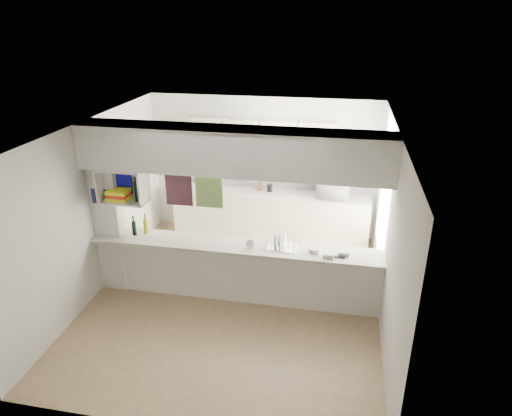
% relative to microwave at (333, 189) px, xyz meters
% --- Properties ---
extents(floor, '(4.80, 4.80, 0.00)m').
position_rel_microwave_xyz_m(floor, '(-1.32, -2.07, -1.08)').
color(floor, '#8E7652').
rests_on(floor, ground).
extents(ceiling, '(4.80, 4.80, 0.00)m').
position_rel_microwave_xyz_m(ceiling, '(-1.32, -2.07, 1.52)').
color(ceiling, white).
rests_on(ceiling, wall_back).
extents(wall_back, '(4.20, 0.00, 4.20)m').
position_rel_microwave_xyz_m(wall_back, '(-1.32, 0.33, 0.22)').
color(wall_back, silver).
rests_on(wall_back, floor).
extents(wall_left, '(0.00, 4.80, 4.80)m').
position_rel_microwave_xyz_m(wall_left, '(-3.42, -2.07, 0.22)').
color(wall_left, silver).
rests_on(wall_left, floor).
extents(wall_right, '(0.00, 4.80, 4.80)m').
position_rel_microwave_xyz_m(wall_right, '(0.78, -2.07, 0.22)').
color(wall_right, silver).
rests_on(wall_right, floor).
extents(servery_partition, '(4.20, 0.50, 2.60)m').
position_rel_microwave_xyz_m(servery_partition, '(-1.50, -2.07, 0.58)').
color(servery_partition, silver).
rests_on(servery_partition, floor).
extents(cubby_shelf, '(0.65, 0.35, 0.50)m').
position_rel_microwave_xyz_m(cubby_shelf, '(-2.89, -2.13, 0.63)').
color(cubby_shelf, white).
rests_on(cubby_shelf, bulkhead).
extents(kitchen_run, '(3.60, 0.63, 2.24)m').
position_rel_microwave_xyz_m(kitchen_run, '(-1.16, 0.07, -0.25)').
color(kitchen_run, beige).
rests_on(kitchen_run, floor).
extents(microwave, '(0.58, 0.41, 0.32)m').
position_rel_microwave_xyz_m(microwave, '(0.00, 0.00, 0.00)').
color(microwave, white).
rests_on(microwave, bench_top).
extents(bowl, '(0.22, 0.22, 0.05)m').
position_rel_microwave_xyz_m(bowl, '(-0.04, 0.04, 0.19)').
color(bowl, '#0E0D97').
rests_on(bowl, microwave).
extents(dish_rack, '(0.45, 0.35, 0.23)m').
position_rel_microwave_xyz_m(dish_rack, '(-0.63, -2.02, -0.07)').
color(dish_rack, silver).
rests_on(dish_rack, breakfast_bar).
extents(cup, '(0.14, 0.14, 0.09)m').
position_rel_microwave_xyz_m(cup, '(-1.07, -2.13, -0.10)').
color(cup, white).
rests_on(cup, dish_rack).
extents(wine_bottles, '(0.22, 0.15, 0.32)m').
position_rel_microwave_xyz_m(wine_bottles, '(-2.76, -2.00, -0.04)').
color(wine_bottles, black).
rests_on(wine_bottles, breakfast_bar).
extents(plastic_tubs, '(0.54, 0.22, 0.07)m').
position_rel_microwave_xyz_m(plastic_tubs, '(-0.01, -2.12, -0.13)').
color(plastic_tubs, silver).
rests_on(plastic_tubs, breakfast_bar).
extents(utensil_jar, '(0.10, 0.10, 0.14)m').
position_rel_microwave_xyz_m(utensil_jar, '(-1.16, 0.08, -0.09)').
color(utensil_jar, black).
rests_on(utensil_jar, bench_top).
extents(knife_block, '(0.10, 0.08, 0.18)m').
position_rel_microwave_xyz_m(knife_block, '(-1.35, 0.11, -0.07)').
color(knife_block, '#4C2C1A').
rests_on(knife_block, bench_top).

